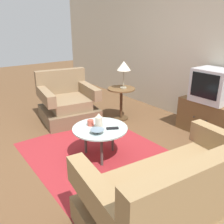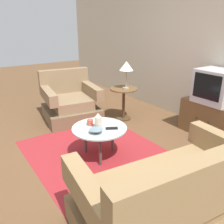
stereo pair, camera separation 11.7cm
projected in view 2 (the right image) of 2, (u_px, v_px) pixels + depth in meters
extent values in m
plane|color=brown|center=(94.00, 158.00, 3.11)|extent=(16.00, 16.00, 0.00)
cube|color=#BCB29E|center=(208.00, 44.00, 3.82)|extent=(9.00, 0.12, 2.70)
cube|color=maroon|center=(100.00, 155.00, 3.15)|extent=(2.10, 1.69, 0.00)
cube|color=brown|center=(72.00, 113.00, 4.32)|extent=(1.05, 1.06, 0.24)
cube|color=#846B4C|center=(71.00, 102.00, 4.24)|extent=(0.86, 0.76, 0.18)
cube|color=#846B4C|center=(64.00, 81.00, 4.45)|extent=(0.29, 0.94, 0.45)
cube|color=#846B4C|center=(48.00, 95.00, 4.01)|extent=(0.92, 0.28, 0.20)
cube|color=#846B4C|center=(91.00, 90.00, 4.33)|extent=(0.92, 0.28, 0.20)
cube|color=brown|center=(167.00, 208.00, 2.09)|extent=(1.11, 1.70, 0.24)
cube|color=#93754C|center=(169.00, 189.00, 2.02)|extent=(0.93, 1.40, 0.18)
cube|color=#93754C|center=(212.00, 184.00, 1.58)|extent=(0.34, 1.60, 0.46)
cube|color=#93754C|center=(90.00, 198.00, 1.62)|extent=(0.93, 0.25, 0.23)
cylinder|color=#B2C6C1|center=(100.00, 128.00, 3.01)|extent=(0.71, 0.71, 0.02)
cylinder|color=#4C4742|center=(113.00, 137.00, 3.22)|extent=(0.04, 0.04, 0.40)
cylinder|color=#4C4742|center=(85.00, 139.00, 3.17)|extent=(0.04, 0.04, 0.40)
cylinder|color=#4C4742|center=(100.00, 151.00, 2.88)|extent=(0.04, 0.04, 0.40)
cylinder|color=brown|center=(124.00, 89.00, 4.17)|extent=(0.49, 0.49, 0.02)
cylinder|color=#47311C|center=(124.00, 104.00, 4.27)|extent=(0.05, 0.05, 0.56)
cylinder|color=#47311C|center=(123.00, 118.00, 4.37)|extent=(0.27, 0.27, 0.02)
cube|color=brown|center=(211.00, 118.00, 3.68)|extent=(0.88, 0.46, 0.54)
sphere|color=black|center=(196.00, 118.00, 3.62)|extent=(0.02, 0.02, 0.02)
sphere|color=black|center=(208.00, 123.00, 3.46)|extent=(0.02, 0.02, 0.02)
cube|color=#B7B7BC|center=(216.00, 86.00, 3.49)|extent=(0.54, 0.46, 0.50)
cube|color=black|center=(207.00, 87.00, 3.35)|extent=(0.43, 0.01, 0.36)
cylinder|color=#9E937A|center=(126.00, 88.00, 4.15)|extent=(0.12, 0.12, 0.02)
cylinder|color=#9E937A|center=(126.00, 79.00, 4.09)|extent=(0.02, 0.02, 0.30)
cone|color=beige|center=(126.00, 66.00, 4.01)|extent=(0.24, 0.24, 0.16)
cylinder|color=beige|center=(98.00, 122.00, 2.98)|extent=(0.09, 0.09, 0.15)
cone|color=beige|center=(98.00, 115.00, 2.94)|extent=(0.08, 0.08, 0.05)
cylinder|color=#B74C3D|center=(90.00, 122.00, 3.07)|extent=(0.08, 0.08, 0.08)
torus|color=#B74C3D|center=(92.00, 124.00, 3.02)|extent=(0.05, 0.01, 0.05)
cone|color=slate|center=(96.00, 131.00, 2.85)|extent=(0.17, 0.17, 0.05)
cube|color=black|center=(112.00, 128.00, 2.96)|extent=(0.12, 0.16, 0.02)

